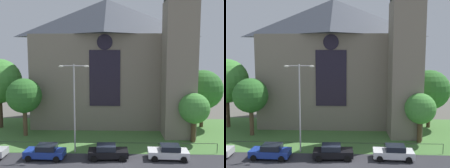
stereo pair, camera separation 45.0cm
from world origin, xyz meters
TOP-DOWN VIEW (x-y plane):
  - ground at (0.00, 10.00)m, footprint 160.00×160.00m
  - grass_verge at (0.00, 8.00)m, footprint 120.00×20.00m
  - church_building at (-1.06, 16.14)m, footprint 23.20×16.20m
  - iron_railing at (-1.83, 2.50)m, footprint 26.14×0.07m
  - tree_right_far at (12.88, 13.14)m, footprint 5.97×5.97m
  - tree_right_near at (9.61, 6.24)m, footprint 3.84×3.84m
  - tree_left_far at (-17.82, 12.14)m, footprint 6.67×6.67m
  - tree_left_near at (-12.62, 8.28)m, footprint 4.69×4.69m
  - streetlamp_near at (-4.77, 2.40)m, footprint 3.37×0.26m
  - parked_car_blue at (-7.61, 0.54)m, footprint 4.27×2.17m
  - parked_car_black at (-1.00, 0.72)m, footprint 4.27×2.17m
  - parked_car_white at (5.43, 0.81)m, footprint 4.28×2.18m

SIDE VIEW (x-z plane):
  - ground at x=0.00m, z-range 0.00..0.00m
  - grass_verge at x=0.00m, z-range 0.00..0.01m
  - parked_car_blue at x=-7.61m, z-range -0.01..1.50m
  - parked_car_black at x=-1.00m, z-range -0.01..1.50m
  - parked_car_white at x=5.43m, z-range -0.01..1.50m
  - iron_railing at x=-1.83m, z-range 0.39..1.52m
  - tree_right_near at x=9.61m, z-range 1.16..7.41m
  - tree_left_near at x=-12.62m, z-range 1.55..9.43m
  - tree_right_far at x=12.88m, z-range 1.39..10.18m
  - streetlamp_near at x=-4.77m, z-range 1.19..11.17m
  - tree_left_far at x=-17.82m, z-range 1.87..12.33m
  - church_building at x=-1.06m, z-range -2.73..23.27m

